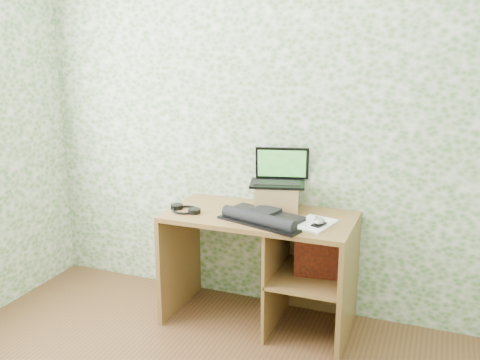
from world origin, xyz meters
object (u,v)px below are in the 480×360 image
at_px(laptop, 279,175).
at_px(notepad, 314,224).
at_px(keyboard, 262,217).
at_px(riser, 277,197).
at_px(desk, 272,254).

height_order(laptop, notepad, laptop).
bearing_deg(keyboard, riser, 104.18).
bearing_deg(laptop, notepad, -54.93).
relative_size(laptop, keyboard, 0.71).
relative_size(desk, riser, 4.32).
height_order(desk, notepad, notepad).
distance_m(desk, laptop, 0.51).
bearing_deg(keyboard, notepad, 25.62).
bearing_deg(notepad, desk, 174.32).
relative_size(riser, laptop, 0.69).
distance_m(riser, laptop, 0.14).
distance_m(desk, notepad, 0.41).
relative_size(keyboard, notepad, 1.98).
xyz_separation_m(laptop, notepad, (0.30, -0.26, -0.22)).
distance_m(desk, keyboard, 0.33).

